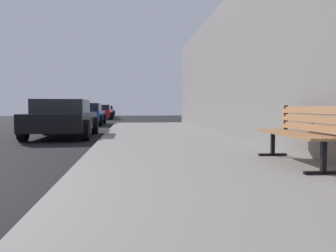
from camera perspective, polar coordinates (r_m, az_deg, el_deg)
The scene contains 7 objects.
sidewalk at distance 3.17m, azimuth 15.77°, elevation -13.78°, with size 4.00×32.00×0.15m, color gray.
bench at distance 5.29m, azimuth 22.27°, elevation -0.60°, with size 0.57×1.87×0.89m.
car_black at distance 11.50m, azimuth -18.01°, elevation 1.30°, with size 2.04×4.07×1.27m.
car_blue at distance 19.62m, azimuth -14.08°, elevation 2.08°, with size 1.99×4.06×1.43m.
car_red at distance 29.15m, azimuth -11.72°, elevation 2.44°, with size 2.01×4.38×1.27m.
car_silver at distance 35.87m, azimuth -11.46°, elevation 2.57°, with size 2.04×4.54×1.27m.
car_green at distance 43.65m, azimuth -10.71°, elevation 2.68°, with size 1.99×4.19×1.27m.
Camera 1 is at (2.83, -2.80, 0.99)m, focal length 34.59 mm.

